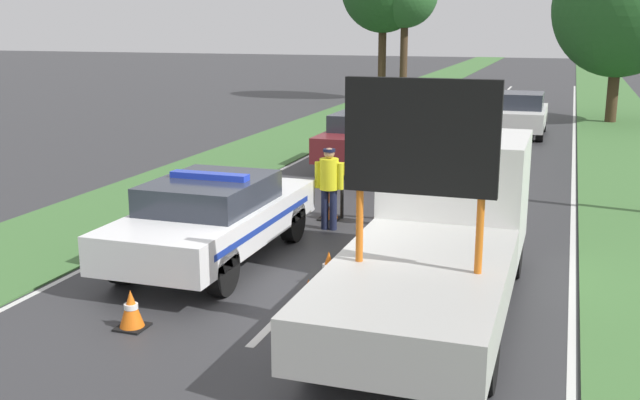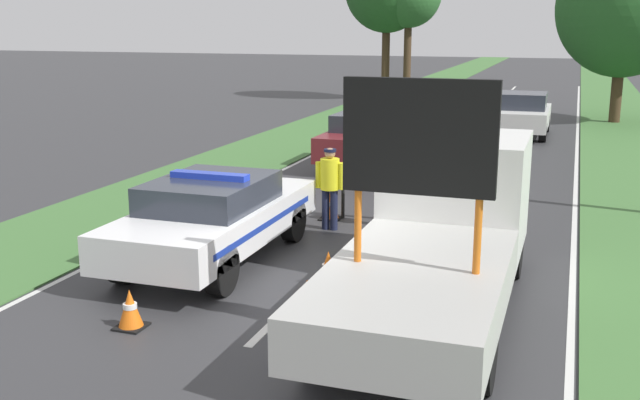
{
  "view_description": "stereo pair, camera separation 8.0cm",
  "coord_description": "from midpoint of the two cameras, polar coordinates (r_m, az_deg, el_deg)",
  "views": [
    {
      "loc": [
        3.54,
        -9.92,
        3.91
      ],
      "look_at": [
        -0.2,
        1.33,
        1.1
      ],
      "focal_mm": 42.0,
      "sensor_mm": 36.0,
      "label": 1
    },
    {
      "loc": [
        3.62,
        -9.89,
        3.91
      ],
      "look_at": [
        -0.2,
        1.33,
        1.1
      ],
      "focal_mm": 42.0,
      "sensor_mm": 36.0,
      "label": 2
    }
  ],
  "objects": [
    {
      "name": "grass_verge_left",
      "position": [
        31.49,
        1.94,
        6.24
      ],
      "size": [
        3.18,
        120.0,
        0.03
      ],
      "color": "#427038",
      "rests_on": "ground"
    },
    {
      "name": "traffic_cone_near_police",
      "position": [
        11.37,
        0.84,
        -5.3
      ],
      "size": [
        0.4,
        0.4,
        0.56
      ],
      "color": "black",
      "rests_on": "ground"
    },
    {
      "name": "queued_car_wagon_maroon",
      "position": [
        21.03,
        3.9,
        4.78
      ],
      "size": [
        1.92,
        4.46,
        1.49
      ],
      "rotation": [
        0.0,
        0.0,
        3.14
      ],
      "color": "maroon",
      "rests_on": "ground"
    },
    {
      "name": "traffic_cone_behind_barrier",
      "position": [
        15.23,
        0.94,
        -0.44
      ],
      "size": [
        0.41,
        0.41,
        0.57
      ],
      "color": "black",
      "rests_on": "ground"
    },
    {
      "name": "grass_verge_right",
      "position": [
        30.22,
        22.31,
        4.95
      ],
      "size": [
        3.18,
        120.0,
        0.03
      ],
      "color": "#427038",
      "rests_on": "ground"
    },
    {
      "name": "traffic_cone_near_truck",
      "position": [
        9.8,
        -0.75,
        -8.0
      ],
      "size": [
        0.51,
        0.51,
        0.7
      ],
      "color": "black",
      "rests_on": "ground"
    },
    {
      "name": "road_barrier",
      "position": [
        14.93,
        5.66,
        1.83
      ],
      "size": [
        2.54,
        0.08,
        1.16
      ],
      "rotation": [
        0.0,
        0.0,
        -0.02
      ],
      "color": "black",
      "rests_on": "ground"
    },
    {
      "name": "queued_car_van_white",
      "position": [
        27.51,
        15.18,
        6.35
      ],
      "size": [
        1.87,
        4.01,
        1.53
      ],
      "rotation": [
        0.0,
        0.0,
        3.14
      ],
      "color": "silver",
      "rests_on": "ground"
    },
    {
      "name": "lane_markings",
      "position": [
        23.17,
        9.65,
        3.45
      ],
      "size": [
        7.68,
        55.4,
        0.01
      ],
      "color": "silver",
      "rests_on": "ground"
    },
    {
      "name": "traffic_cone_centre_front",
      "position": [
        13.26,
        4.35,
        -2.57
      ],
      "size": [
        0.41,
        0.41,
        0.57
      ],
      "color": "black",
      "rests_on": "ground"
    },
    {
      "name": "roadside_tree_mid_left",
      "position": [
        32.22,
        22.24,
        13.44
      ],
      "size": [
        5.17,
        5.17,
        7.23
      ],
      "color": "#42301E",
      "rests_on": "ground"
    },
    {
      "name": "pedestrian_civilian",
      "position": [
        14.61,
        5.52,
        1.54
      ],
      "size": [
        0.57,
        0.36,
        1.6
      ],
      "rotation": [
        0.0,
        0.0,
        0.32
      ],
      "color": "brown",
      "rests_on": "ground"
    },
    {
      "name": "police_officer",
      "position": [
        14.33,
        0.91,
        1.43
      ],
      "size": [
        0.57,
        0.37,
        1.6
      ],
      "rotation": [
        0.0,
        0.0,
        3.47
      ],
      "color": "#191E38",
      "rests_on": "ground"
    },
    {
      "name": "ground_plane",
      "position": [
        11.24,
        -1.01,
        -7.03
      ],
      "size": [
        160.0,
        160.0,
        0.0
      ],
      "primitive_type": "plane",
      "color": "#333335"
    },
    {
      "name": "work_truck",
      "position": [
        10.81,
        9.44,
        -2.0
      ],
      "size": [
        2.12,
        6.32,
        3.3
      ],
      "rotation": [
        0.0,
        0.0,
        3.16
      ],
      "color": "white",
      "rests_on": "ground"
    },
    {
      "name": "police_car",
      "position": [
        12.6,
        -7.87,
        -1.22
      ],
      "size": [
        1.91,
        4.86,
        1.53
      ],
      "rotation": [
        0.0,
        0.0,
        -0.05
      ],
      "color": "white",
      "rests_on": "ground"
    },
    {
      "name": "traffic_cone_lane_edge",
      "position": [
        10.19,
        -14.05,
        -8.06
      ],
      "size": [
        0.38,
        0.38,
        0.53
      ],
      "color": "black",
      "rests_on": "ground"
    }
  ]
}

